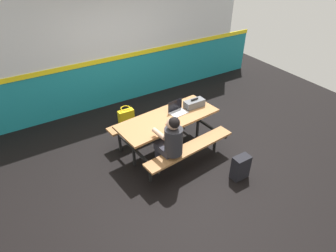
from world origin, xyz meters
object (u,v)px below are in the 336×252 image
(laptop_silver, at_px, (177,110))
(tote_bag_bright, at_px, (126,117))
(student_nearer, at_px, (171,141))
(backpack_dark, at_px, (240,167))
(toolbox_grey, at_px, (194,103))
(picnic_table_main, at_px, (168,125))

(laptop_silver, xyz_separation_m, tote_bag_bright, (-0.56, 1.15, -0.59))
(student_nearer, height_order, backpack_dark, student_nearer)
(toolbox_grey, distance_m, tote_bag_bright, 1.62)
(picnic_table_main, bearing_deg, backpack_dark, -63.06)
(backpack_dark, height_order, tote_bag_bright, backpack_dark)
(toolbox_grey, relative_size, tote_bag_bright, 0.93)
(laptop_silver, height_order, toolbox_grey, laptop_silver)
(toolbox_grey, bearing_deg, tote_bag_bright, 129.69)
(toolbox_grey, height_order, backpack_dark, toolbox_grey)
(toolbox_grey, bearing_deg, backpack_dark, -88.98)
(laptop_silver, bearing_deg, backpack_dark, -72.97)
(student_nearer, bearing_deg, tote_bag_bright, 90.27)
(student_nearer, bearing_deg, toolbox_grey, 34.82)
(backpack_dark, bearing_deg, tote_bag_bright, 111.33)
(picnic_table_main, bearing_deg, tote_bag_bright, 104.87)
(picnic_table_main, height_order, laptop_silver, laptop_silver)
(laptop_silver, xyz_separation_m, toolbox_grey, (0.39, 0.00, 0.02))
(picnic_table_main, distance_m, laptop_silver, 0.33)
(student_nearer, relative_size, toolbox_grey, 3.02)
(student_nearer, bearing_deg, backpack_dark, -35.73)
(student_nearer, distance_m, toolbox_grey, 1.16)
(backpack_dark, relative_size, tote_bag_bright, 1.02)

